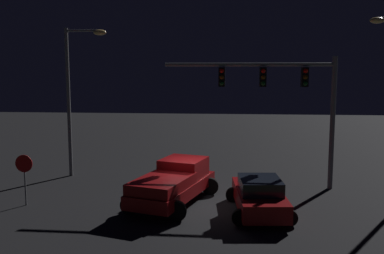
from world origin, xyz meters
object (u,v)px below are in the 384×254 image
object	(u,v)px
pickup_truck	(175,181)
street_lamp_left	(76,85)
car_sedan	(259,196)
stop_sign	(24,170)
traffic_signal_gantry	(282,89)

from	to	relation	value
pickup_truck	street_lamp_left	world-z (taller)	street_lamp_left
car_sedan	stop_sign	bearing A→B (deg)	84.13
pickup_truck	car_sedan	size ratio (longest dim) A/B	1.27
pickup_truck	traffic_signal_gantry	xyz separation A→B (m)	(4.93, 2.95, 3.90)
pickup_truck	traffic_signal_gantry	distance (m)	6.94
traffic_signal_gantry	stop_sign	distance (m)	12.43
pickup_truck	stop_sign	distance (m)	6.48
traffic_signal_gantry	stop_sign	world-z (taller)	traffic_signal_gantry
street_lamp_left	stop_sign	xyz separation A→B (m)	(-0.43, -5.37, -3.50)
stop_sign	traffic_signal_gantry	bearing A→B (deg)	19.03
car_sedan	stop_sign	size ratio (longest dim) A/B	2.04
car_sedan	traffic_signal_gantry	xyz separation A→B (m)	(1.31, 4.07, 4.16)
street_lamp_left	stop_sign	bearing A→B (deg)	-94.57
pickup_truck	stop_sign	world-z (taller)	stop_sign
pickup_truck	traffic_signal_gantry	size ratio (longest dim) A/B	0.69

